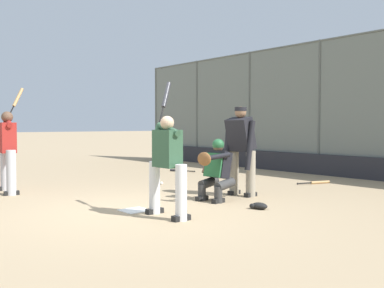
{
  "coord_description": "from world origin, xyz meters",
  "views": [
    {
      "loc": [
        -6.09,
        3.81,
        1.37
      ],
      "look_at": [
        -0.22,
        -1.0,
        1.05
      ],
      "focal_mm": 42.0,
      "sensor_mm": 36.0,
      "label": 1
    }
  ],
  "objects_px": {
    "umpire_home": "(241,148)",
    "spare_bat_near_backstop": "(179,171)",
    "fielding_glove_on_dirt": "(259,206)",
    "baseball_loose": "(162,183)",
    "catcher_behind_plate": "(215,169)",
    "spare_bat_by_padding": "(318,182)",
    "batter_at_plate": "(167,162)",
    "batter_on_deck": "(8,149)"
  },
  "relations": [
    {
      "from": "umpire_home",
      "to": "spare_bat_near_backstop",
      "type": "bearing_deg",
      "value": -29.59
    },
    {
      "from": "fielding_glove_on_dirt",
      "to": "baseball_loose",
      "type": "height_order",
      "value": "fielding_glove_on_dirt"
    },
    {
      "from": "catcher_behind_plate",
      "to": "baseball_loose",
      "type": "bearing_deg",
      "value": -19.64
    },
    {
      "from": "spare_bat_near_backstop",
      "to": "baseball_loose",
      "type": "xyz_separation_m",
      "value": [
        -2.04,
        2.09,
        0.0
      ]
    },
    {
      "from": "catcher_behind_plate",
      "to": "fielding_glove_on_dirt",
      "type": "bearing_deg",
      "value": 172.45
    },
    {
      "from": "catcher_behind_plate",
      "to": "umpire_home",
      "type": "distance_m",
      "value": 0.84
    },
    {
      "from": "spare_bat_by_padding",
      "to": "baseball_loose",
      "type": "bearing_deg",
      "value": 160.03
    },
    {
      "from": "spare_bat_near_backstop",
      "to": "baseball_loose",
      "type": "bearing_deg",
      "value": 111.35
    },
    {
      "from": "fielding_glove_on_dirt",
      "to": "baseball_loose",
      "type": "distance_m",
      "value": 3.46
    },
    {
      "from": "catcher_behind_plate",
      "to": "baseball_loose",
      "type": "relative_size",
      "value": 15.17
    },
    {
      "from": "spare_bat_by_padding",
      "to": "baseball_loose",
      "type": "height_order",
      "value": "baseball_loose"
    },
    {
      "from": "batter_at_plate",
      "to": "catcher_behind_plate",
      "type": "bearing_deg",
      "value": -67.95
    },
    {
      "from": "catcher_behind_plate",
      "to": "baseball_loose",
      "type": "height_order",
      "value": "catcher_behind_plate"
    },
    {
      "from": "batter_on_deck",
      "to": "spare_bat_by_padding",
      "type": "bearing_deg",
      "value": -109.65
    },
    {
      "from": "spare_bat_by_padding",
      "to": "umpire_home",
      "type": "bearing_deg",
      "value": -160.95
    },
    {
      "from": "batter_on_deck",
      "to": "baseball_loose",
      "type": "xyz_separation_m",
      "value": [
        -1.0,
        -3.09,
        -0.86
      ]
    },
    {
      "from": "umpire_home",
      "to": "spare_bat_near_backstop",
      "type": "relative_size",
      "value": 2.22
    },
    {
      "from": "batter_on_deck",
      "to": "fielding_glove_on_dirt",
      "type": "bearing_deg",
      "value": -141.44
    },
    {
      "from": "umpire_home",
      "to": "catcher_behind_plate",
      "type": "bearing_deg",
      "value": 91.01
    },
    {
      "from": "catcher_behind_plate",
      "to": "spare_bat_by_padding",
      "type": "distance_m",
      "value": 3.47
    },
    {
      "from": "umpire_home",
      "to": "spare_bat_by_padding",
      "type": "relative_size",
      "value": 1.96
    },
    {
      "from": "batter_at_plate",
      "to": "catcher_behind_plate",
      "type": "height_order",
      "value": "batter_at_plate"
    },
    {
      "from": "baseball_loose",
      "to": "spare_bat_near_backstop",
      "type": "bearing_deg",
      "value": -45.68
    },
    {
      "from": "spare_bat_near_backstop",
      "to": "spare_bat_by_padding",
      "type": "height_order",
      "value": "same"
    },
    {
      "from": "catcher_behind_plate",
      "to": "fielding_glove_on_dirt",
      "type": "distance_m",
      "value": 1.17
    },
    {
      "from": "baseball_loose",
      "to": "fielding_glove_on_dirt",
      "type": "bearing_deg",
      "value": 171.86
    },
    {
      "from": "batter_at_plate",
      "to": "fielding_glove_on_dirt",
      "type": "distance_m",
      "value": 1.77
    },
    {
      "from": "batter_at_plate",
      "to": "batter_on_deck",
      "type": "height_order",
      "value": "batter_on_deck"
    },
    {
      "from": "spare_bat_near_backstop",
      "to": "fielding_glove_on_dirt",
      "type": "height_order",
      "value": "fielding_glove_on_dirt"
    },
    {
      "from": "batter_at_plate",
      "to": "umpire_home",
      "type": "height_order",
      "value": "batter_at_plate"
    },
    {
      "from": "batter_on_deck",
      "to": "baseball_loose",
      "type": "bearing_deg",
      "value": -99.75
    },
    {
      "from": "batter_at_plate",
      "to": "spare_bat_by_padding",
      "type": "height_order",
      "value": "batter_at_plate"
    },
    {
      "from": "batter_at_plate",
      "to": "spare_bat_by_padding",
      "type": "distance_m",
      "value": 5.07
    },
    {
      "from": "spare_bat_near_backstop",
      "to": "batter_at_plate",
      "type": "bearing_deg",
      "value": 117.78
    },
    {
      "from": "batter_at_plate",
      "to": "baseball_loose",
      "type": "xyz_separation_m",
      "value": [
        2.98,
        -2.02,
        -0.78
      ]
    },
    {
      "from": "umpire_home",
      "to": "fielding_glove_on_dirt",
      "type": "bearing_deg",
      "value": 140.35
    },
    {
      "from": "fielding_glove_on_dirt",
      "to": "batter_at_plate",
      "type": "bearing_deg",
      "value": 73.77
    },
    {
      "from": "batter_on_deck",
      "to": "spare_bat_near_backstop",
      "type": "xyz_separation_m",
      "value": [
        1.04,
        -5.18,
        -0.86
      ]
    },
    {
      "from": "batter_at_plate",
      "to": "fielding_glove_on_dirt",
      "type": "relative_size",
      "value": 7.07
    },
    {
      "from": "catcher_behind_plate",
      "to": "batter_on_deck",
      "type": "relative_size",
      "value": 0.52
    },
    {
      "from": "spare_bat_by_padding",
      "to": "baseball_loose",
      "type": "relative_size",
      "value": 11.9
    },
    {
      "from": "batter_at_plate",
      "to": "baseball_loose",
      "type": "height_order",
      "value": "batter_at_plate"
    }
  ]
}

